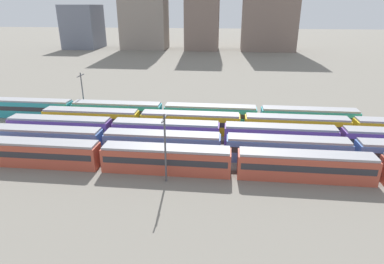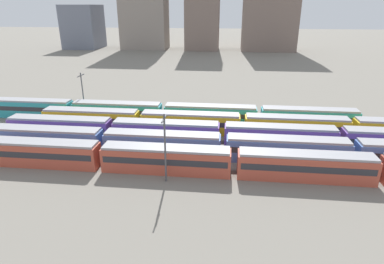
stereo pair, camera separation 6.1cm
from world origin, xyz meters
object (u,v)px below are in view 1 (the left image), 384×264
object	(u,v)px
train_track_0	(234,162)
train_track_2	(280,136)
train_track_4	(163,113)
train_track_1	(223,147)
train_track_3	(242,124)
catenary_pole_1	(83,91)
catenary_pole_2	(165,145)

from	to	relation	value
train_track_0	train_track_2	bearing A→B (deg)	54.27
train_track_2	train_track_4	bearing A→B (deg)	154.14
train_track_1	train_track_3	size ratio (longest dim) A/B	1.00
train_track_0	catenary_pole_1	size ratio (longest dim) A/B	8.34
train_track_1	train_track_4	distance (m)	19.92
train_track_0	train_track_3	bearing A→B (deg)	84.16
train_track_3	train_track_0	bearing A→B (deg)	-95.84
train_track_2	train_track_4	world-z (taller)	same
train_track_0	train_track_2	xyz separation A→B (m)	(7.48, 10.40, 0.00)
train_track_1	catenary_pole_2	size ratio (longest dim) A/B	7.91
train_track_0	train_track_1	world-z (taller)	same
train_track_2	train_track_4	xyz separation A→B (m)	(-21.46, 10.40, 0.00)
train_track_3	train_track_4	distance (m)	16.42
train_track_1	catenary_pole_1	world-z (taller)	catenary_pole_1
train_track_2	catenary_pole_1	world-z (taller)	catenary_pole_1
train_track_2	catenary_pole_1	xyz separation A→B (m)	(-39.25, 13.49, 3.11)
train_track_1	train_track_3	world-z (taller)	same
train_track_3	train_track_4	world-z (taller)	same
train_track_3	train_track_1	bearing A→B (deg)	-107.04
train_track_2	train_track_4	size ratio (longest dim) A/B	1.25
train_track_0	train_track_3	size ratio (longest dim) A/B	1.00
train_track_2	train_track_4	distance (m)	23.85
train_track_3	catenary_pole_2	distance (m)	21.47
train_track_2	catenary_pole_1	distance (m)	41.62
train_track_3	catenary_pole_1	distance (m)	34.51
train_track_3	catenary_pole_2	bearing A→B (deg)	-119.89
train_track_0	catenary_pole_1	xyz separation A→B (m)	(-31.77, 23.89, 3.11)
train_track_1	train_track_2	bearing A→B (deg)	29.81
catenary_pole_1	catenary_pole_2	distance (m)	35.09
catenary_pole_1	catenary_pole_2	size ratio (longest dim) A/B	0.95
train_track_3	train_track_4	bearing A→B (deg)	161.53
train_track_0	train_track_3	xyz separation A→B (m)	(1.60, 15.60, 0.00)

